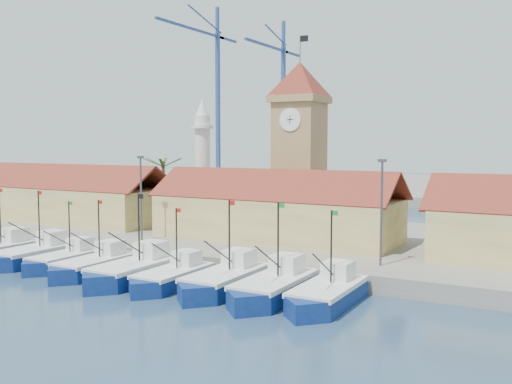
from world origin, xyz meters
The scene contains 19 objects.
ground centered at (0.00, 0.00, 0.00)m, with size 400.00×400.00×0.00m, color navy.
quay centered at (0.00, 24.00, 0.75)m, with size 140.00×32.00×1.50m, color gray.
terminal centered at (0.00, 110.00, 1.00)m, with size 240.00×80.00×2.00m, color gray.
boat_1 centered at (-18.26, 3.03, 0.78)m, with size 3.66×10.02×7.58m.
boat_2 centered at (-14.04, 3.11, 0.69)m, with size 3.23×8.84×6.69m.
boat_3 centered at (-9.57, 2.40, 0.73)m, with size 3.43×9.39×7.11m.
boat_4 centered at (-4.70, 2.10, 0.82)m, with size 3.83×10.50×7.94m.
boat_5 centered at (-0.71, 2.27, 0.71)m, with size 3.31×9.08×6.87m.
boat_6 centered at (3.89, 3.08, 0.80)m, with size 3.71×10.17×7.70m.
boat_7 centered at (8.36, 2.94, 0.80)m, with size 3.74×10.25×7.76m.
boat_8 centered at (12.60, 3.27, 0.76)m, with size 3.54×9.71×7.35m.
hall_left centered at (-32.00, 20.00, 3.99)m, with size 31.20×10.13×7.61m.
hall_center centered at (0.00, 20.00, 3.99)m, with size 27.04×10.13×7.61m.
clock_tower centered at (0.00, 26.00, 11.96)m, with size 5.80×5.80×22.70m.
minaret centered at (-15.00, 28.00, 9.73)m, with size 3.00×3.00×16.30m.
palm_tree centered at (-20.00, 26.00, 6.25)m, with size 5.60×5.03×8.39m.
lamp_posts centered at (0.50, 12.00, 6.48)m, with size 80.70×0.25×9.03m.
crane_blue_far centered at (-60.09, 100.10, 28.85)m, with size 1.00×37.17×47.72m.
crane_blue_near centered at (-42.48, 106.86, 25.84)m, with size 1.00×30.98×43.21m.
Camera 1 is at (27.77, -34.76, 11.79)m, focal length 40.00 mm.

